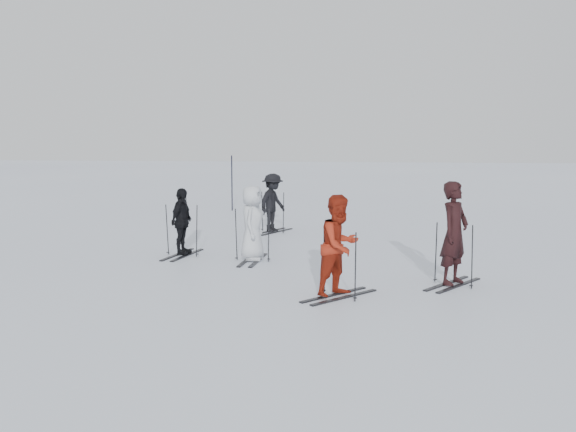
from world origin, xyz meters
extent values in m
plane|color=silver|center=(0.00, 0.00, 0.00)|extent=(120.00, 120.00, 0.00)
imported|color=black|center=(3.60, -1.45, 1.00)|extent=(0.81, 0.87, 2.00)
imported|color=maroon|center=(1.45, -2.68, 0.91)|extent=(1.10, 1.13, 1.83)
imported|color=silver|center=(-0.76, 0.45, 0.87)|extent=(0.58, 0.86, 1.73)
imported|color=black|center=(-2.60, 0.89, 0.81)|extent=(0.53, 1.00, 1.62)
imported|color=black|center=(-1.03, 5.01, 0.88)|extent=(1.06, 1.30, 1.75)
cylinder|color=black|center=(-3.53, 10.44, 1.08)|extent=(0.05, 0.05, 2.16)
camera|label=1|loc=(2.10, -14.06, 2.88)|focal=40.00mm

